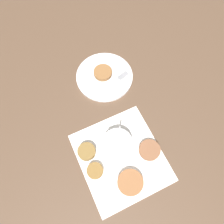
{
  "coord_description": "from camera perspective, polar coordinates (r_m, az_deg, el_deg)",
  "views": [
    {
      "loc": [
        -0.12,
        0.11,
        0.78
      ],
      "look_at": [
        0.16,
        -0.08,
        0.02
      ],
      "focal_mm": 35.0,
      "sensor_mm": 36.0,
      "label": 1
    }
  ],
  "objects": [
    {
      "name": "fritter_0",
      "position": [
        0.77,
        4.81,
        -17.86
      ],
      "size": [
        0.09,
        0.09,
        0.02
      ],
      "color": "brown",
      "rests_on": "napkin"
    },
    {
      "name": "napkin",
      "position": [
        0.79,
        2.31,
        -11.67
      ],
      "size": [
        0.35,
        0.33,
        0.0
      ],
      "color": "silver",
      "rests_on": "ground_plane"
    },
    {
      "name": "fritter_1",
      "position": [
        0.78,
        -4.46,
        -15.04
      ],
      "size": [
        0.06,
        0.06,
        0.02
      ],
      "color": "brown",
      "rests_on": "napkin"
    },
    {
      "name": "fritter_2",
      "position": [
        0.79,
        -6.64,
        -10.22
      ],
      "size": [
        0.06,
        0.06,
        0.02
      ],
      "color": "brown",
      "rests_on": "napkin"
    },
    {
      "name": "fork",
      "position": [
        0.89,
        1.31,
        8.29
      ],
      "size": [
        0.04,
        0.17,
        0.0
      ],
      "color": "silver",
      "rests_on": "serving_plate"
    },
    {
      "name": "fritter_3",
      "position": [
        0.8,
        9.77,
        -9.74
      ],
      "size": [
        0.08,
        0.08,
        0.02
      ],
      "color": "brown",
      "rests_on": "napkin"
    },
    {
      "name": "serving_plate",
      "position": [
        0.92,
        -1.98,
        9.36
      ],
      "size": [
        0.23,
        0.23,
        0.02
      ],
      "color": "silver",
      "rests_on": "ground_plane"
    },
    {
      "name": "sauce_bowl",
      "position": [
        0.78,
        1.38,
        -8.35
      ],
      "size": [
        0.11,
        0.1,
        0.1
      ],
      "color": "silver",
      "rests_on": "napkin"
    },
    {
      "name": "fritter_on_plate",
      "position": [
        0.9,
        -2.41,
        10.25
      ],
      "size": [
        0.07,
        0.07,
        0.02
      ],
      "color": "brown",
      "rests_on": "serving_plate"
    },
    {
      "name": "ground_plane",
      "position": [
        0.79,
        1.86,
        -12.1
      ],
      "size": [
        4.0,
        4.0,
        0.0
      ],
      "primitive_type": "plane",
      "color": "#4C3828"
    }
  ]
}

